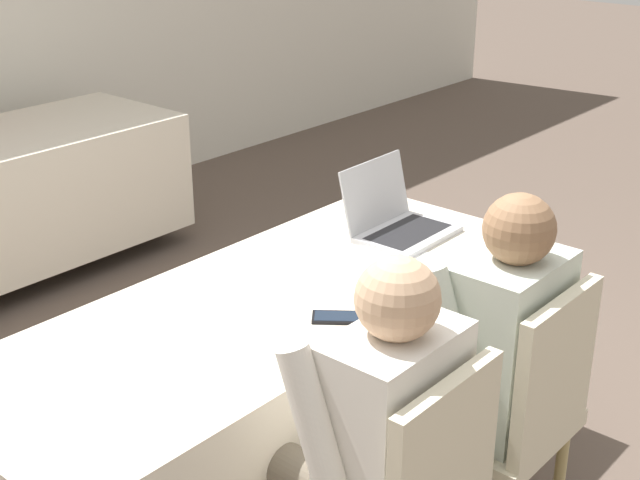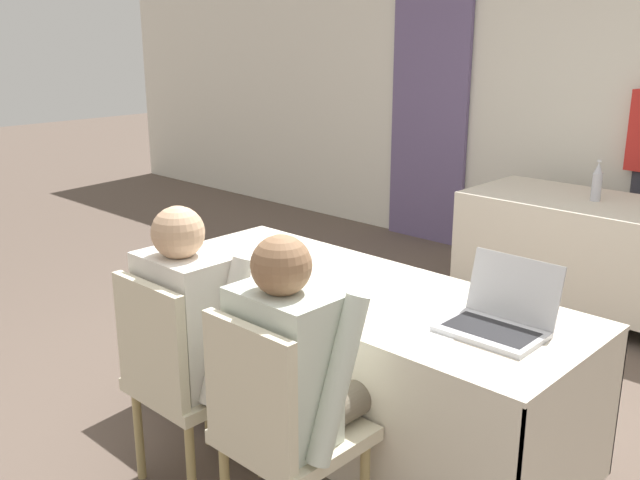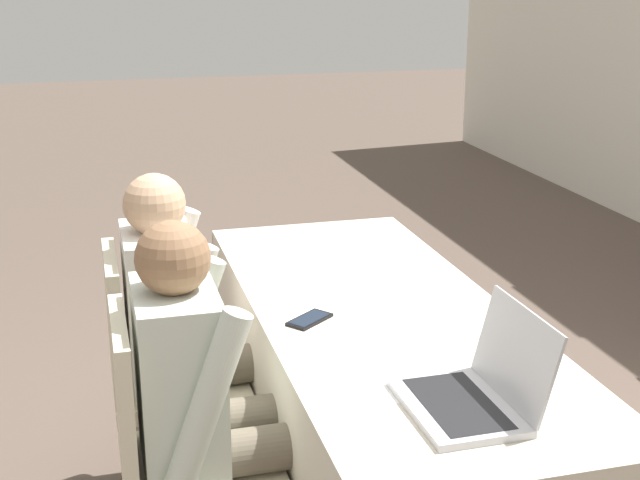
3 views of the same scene
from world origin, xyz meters
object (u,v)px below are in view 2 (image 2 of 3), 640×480
object	(u,v)px
laptop	(498,318)
chair_near_left	(181,373)
cell_phone	(318,303)
person_white_shirt	(299,373)
person_checkered_shirt	(200,328)
water_bottle	(597,183)
chair_near_right	(278,426)

from	to	relation	value
laptop	chair_near_left	distance (m)	1.23
cell_phone	person_white_shirt	size ratio (longest dim) A/B	0.14
chair_near_left	person_checkered_shirt	world-z (taller)	person_checkered_shirt
water_bottle	chair_near_left	world-z (taller)	water_bottle
chair_near_left	chair_near_right	size ratio (longest dim) A/B	1.00
laptop	person_checkered_shirt	world-z (taller)	person_checkered_shirt
chair_near_right	person_white_shirt	bearing A→B (deg)	-90.00
laptop	person_checkered_shirt	size ratio (longest dim) A/B	0.31
water_bottle	cell_phone	bearing A→B (deg)	-91.16
cell_phone	person_checkered_shirt	size ratio (longest dim) A/B	0.14
cell_phone	laptop	bearing A→B (deg)	-16.70
person_white_shirt	person_checkered_shirt	bearing A→B (deg)	0.00
water_bottle	person_white_shirt	xyz separation A→B (m)	(0.20, -2.85, -0.20)
chair_near_left	person_checkered_shirt	distance (m)	0.19
person_checkered_shirt	person_white_shirt	world-z (taller)	same
chair_near_right	person_checkered_shirt	world-z (taller)	person_checkered_shirt
person_checkered_shirt	chair_near_left	bearing A→B (deg)	90.00
water_bottle	laptop	bearing A→B (deg)	-75.10
cell_phone	person_checkered_shirt	xyz separation A→B (m)	(-0.31, -0.35, -0.09)
water_bottle	person_checkered_shirt	xyz separation A→B (m)	(-0.36, -2.85, -0.20)
laptop	water_bottle	bearing A→B (deg)	104.15
water_bottle	chair_near_right	world-z (taller)	water_bottle
chair_near_left	person_checkered_shirt	bearing A→B (deg)	-90.00
chair_near_right	person_white_shirt	size ratio (longest dim) A/B	0.78
chair_near_right	person_white_shirt	distance (m)	0.19
water_bottle	person_checkered_shirt	size ratio (longest dim) A/B	0.22
cell_phone	water_bottle	size ratio (longest dim) A/B	0.63
person_checkered_shirt	person_white_shirt	xyz separation A→B (m)	(0.55, 0.00, 0.00)
cell_phone	water_bottle	distance (m)	2.50
person_checkered_shirt	water_bottle	bearing A→B (deg)	-97.16
water_bottle	chair_near_right	bearing A→B (deg)	-86.21
chair_near_left	person_white_shirt	distance (m)	0.59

